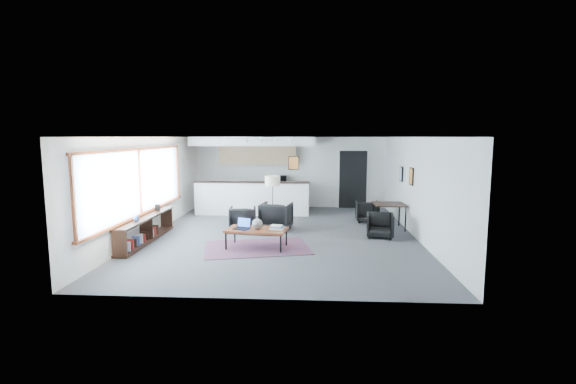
# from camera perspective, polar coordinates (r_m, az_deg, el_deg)

# --- Properties ---
(room) EXTENTS (7.02, 9.02, 2.62)m
(room) POSITION_cam_1_polar(r_m,az_deg,el_deg) (11.02, -0.90, 0.77)
(room) COLOR #47474A
(room) RESTS_ON ground
(window) EXTENTS (0.10, 5.95, 1.66)m
(window) POSITION_cam_1_polar(r_m,az_deg,el_deg) (10.95, -19.66, 1.10)
(window) COLOR #8CBFFF
(window) RESTS_ON room
(console) EXTENTS (0.35, 3.00, 0.80)m
(console) POSITION_cam_1_polar(r_m,az_deg,el_deg) (10.93, -18.91, -4.89)
(console) COLOR black
(console) RESTS_ON floor
(kitchenette) EXTENTS (4.20, 1.96, 2.60)m
(kitchenette) POSITION_cam_1_polar(r_m,az_deg,el_deg) (14.81, -4.47, 2.79)
(kitchenette) COLOR white
(kitchenette) RESTS_ON floor
(doorway) EXTENTS (1.10, 0.12, 2.15)m
(doorway) POSITION_cam_1_polar(r_m,az_deg,el_deg) (15.48, 8.85, 1.80)
(doorway) COLOR black
(doorway) RESTS_ON room
(track_light) EXTENTS (1.60, 0.07, 0.15)m
(track_light) POSITION_cam_1_polar(r_m,az_deg,el_deg) (13.19, -2.77, 7.22)
(track_light) COLOR silver
(track_light) RESTS_ON room
(wall_art_lower) EXTENTS (0.03, 0.38, 0.48)m
(wall_art_lower) POSITION_cam_1_polar(r_m,az_deg,el_deg) (11.67, 16.51, 2.07)
(wall_art_lower) COLOR black
(wall_art_lower) RESTS_ON room
(wall_art_upper) EXTENTS (0.03, 0.34, 0.44)m
(wall_art_upper) POSITION_cam_1_polar(r_m,az_deg,el_deg) (12.94, 15.20, 2.40)
(wall_art_upper) COLOR black
(wall_art_upper) RESTS_ON room
(kilim_rug) EXTENTS (2.74, 2.17, 0.01)m
(kilim_rug) POSITION_cam_1_polar(r_m,az_deg,el_deg) (9.96, -4.28, -7.58)
(kilim_rug) COLOR #502C3F
(kilim_rug) RESTS_ON floor
(coffee_table) EXTENTS (1.49, 0.94, 0.46)m
(coffee_table) POSITION_cam_1_polar(r_m,az_deg,el_deg) (9.86, -4.30, -5.23)
(coffee_table) COLOR brown
(coffee_table) RESTS_ON floor
(laptop) EXTENTS (0.43, 0.39, 0.25)m
(laptop) POSITION_cam_1_polar(r_m,az_deg,el_deg) (9.89, -6.20, -4.58)
(laptop) COLOR black
(laptop) RESTS_ON coffee_table
(ceramic_pot) EXTENTS (0.25, 0.25, 0.25)m
(ceramic_pot) POSITION_cam_1_polar(r_m,az_deg,el_deg) (9.78, -4.21, -4.38)
(ceramic_pot) COLOR gray
(ceramic_pot) RESTS_ON coffee_table
(book_stack) EXTENTS (0.36, 0.31, 0.10)m
(book_stack) POSITION_cam_1_polar(r_m,az_deg,el_deg) (9.79, -1.53, -4.84)
(book_stack) COLOR silver
(book_stack) RESTS_ON coffee_table
(coaster) EXTENTS (0.10, 0.10, 0.01)m
(coaster) POSITION_cam_1_polar(r_m,az_deg,el_deg) (9.61, -3.44, -5.33)
(coaster) COLOR #E5590C
(coaster) RESTS_ON coffee_table
(armchair_left) EXTENTS (0.77, 0.73, 0.73)m
(armchair_left) POSITION_cam_1_polar(r_m,az_deg,el_deg) (11.72, -6.21, -3.49)
(armchair_left) COLOR black
(armchair_left) RESTS_ON floor
(armchair_right) EXTENTS (0.94, 0.89, 0.85)m
(armchair_right) POSITION_cam_1_polar(r_m,az_deg,el_deg) (11.74, -1.63, -3.14)
(armchair_right) COLOR black
(armchair_right) RESTS_ON floor
(floor_lamp) EXTENTS (0.51, 0.51, 1.51)m
(floor_lamp) POSITION_cam_1_polar(r_m,az_deg,el_deg) (11.83, -2.12, 1.28)
(floor_lamp) COLOR black
(floor_lamp) RESTS_ON floor
(dining_table) EXTENTS (0.88, 0.88, 0.72)m
(dining_table) POSITION_cam_1_polar(r_m,az_deg,el_deg) (12.18, 13.67, -1.84)
(dining_table) COLOR black
(dining_table) RESTS_ON floor
(dining_chair_near) EXTENTS (0.64, 0.61, 0.60)m
(dining_chair_near) POSITION_cam_1_polar(r_m,az_deg,el_deg) (11.12, 12.46, -4.59)
(dining_chair_near) COLOR black
(dining_chair_near) RESTS_ON floor
(dining_chair_far) EXTENTS (0.60, 0.56, 0.60)m
(dining_chair_far) POSITION_cam_1_polar(r_m,az_deg,el_deg) (13.11, 10.79, -2.69)
(dining_chair_far) COLOR black
(dining_chair_far) RESTS_ON floor
(microwave) EXTENTS (0.51, 0.32, 0.33)m
(microwave) POSITION_cam_1_polar(r_m,az_deg,el_deg) (15.18, -1.16, 1.86)
(microwave) COLOR black
(microwave) RESTS_ON kitchenette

